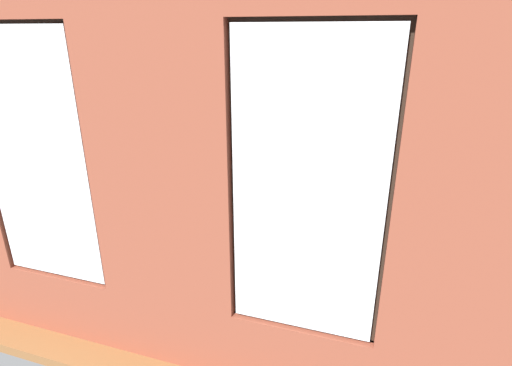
{
  "coord_description": "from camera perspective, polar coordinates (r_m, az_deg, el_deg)",
  "views": [
    {
      "loc": [
        -1.58,
        5.01,
        2.78
      ],
      "look_at": [
        -0.08,
        0.4,
        0.94
      ],
      "focal_mm": 28.0,
      "sensor_mm": 36.0,
      "label": 1
    }
  ],
  "objects": [
    {
      "name": "white_wall_right",
      "position": [
        6.74,
        -25.62,
        9.48
      ],
      "size": [
        0.1,
        4.84,
        3.38
      ],
      "primitive_type": "cube",
      "color": "silver",
      "rests_on": "ground_plane"
    },
    {
      "name": "ground_plane",
      "position": [
        5.97,
        0.49,
        -7.49
      ],
      "size": [
        6.72,
        5.84,
        0.1
      ],
      "primitive_type": "cube",
      "color": "brown"
    },
    {
      "name": "remote_silver",
      "position": [
        6.07,
        4.02,
        -1.99
      ],
      "size": [
        0.06,
        0.17,
        0.02
      ],
      "primitive_type": "cube",
      "rotation": [
        0.0,
        0.0,
        3.17
      ],
      "color": "#B2B2B7",
      "rests_on": "coffee_table"
    },
    {
      "name": "potted_plant_by_left_couch",
      "position": [
        6.76,
        19.96,
        -1.82
      ],
      "size": [
        0.26,
        0.26,
        0.48
      ],
      "color": "brown",
      "rests_on": "ground_plane"
    },
    {
      "name": "potted_plant_corner_far_left",
      "position": [
        3.85,
        29.67,
        -17.04
      ],
      "size": [
        0.59,
        0.59,
        0.89
      ],
      "color": "gray",
      "rests_on": "ground_plane"
    },
    {
      "name": "tv_flatscreen",
      "position": [
        6.54,
        -24.04,
        2.72
      ],
      "size": [
        1.22,
        0.2,
        0.81
      ],
      "color": "black",
      "rests_on": "media_console"
    },
    {
      "name": "cup_ceramic",
      "position": [
        6.2,
        2.57,
        -1.14
      ],
      "size": [
        0.07,
        0.07,
        0.08
      ],
      "primitive_type": "cylinder",
      "color": "silver",
      "rests_on": "coffee_table"
    },
    {
      "name": "couch_left",
      "position": [
        5.53,
        24.31,
        -7.51
      ],
      "size": [
        1.02,
        1.94,
        0.8
      ],
      "rotation": [
        0.0,
        0.0,
        1.49
      ],
      "color": "black",
      "rests_on": "ground_plane"
    },
    {
      "name": "media_console",
      "position": [
        6.76,
        -23.22,
        -2.76
      ],
      "size": [
        1.14,
        0.42,
        0.55
      ],
      "primitive_type": "cube",
      "color": "black",
      "rests_on": "ground_plane"
    },
    {
      "name": "brick_wall_with_windows",
      "position": [
        3.14,
        -13.5,
        -0.68
      ],
      "size": [
        6.12,
        0.3,
        3.38
      ],
      "color": "brown",
      "rests_on": "ground_plane"
    },
    {
      "name": "table_plant_small",
      "position": [
        6.03,
        -0.49,
        -1.13
      ],
      "size": [
        0.11,
        0.11,
        0.19
      ],
      "color": "#47423D",
      "rests_on": "coffee_table"
    },
    {
      "name": "potted_plant_between_couches",
      "position": [
        3.96,
        15.8,
        -16.78
      ],
      "size": [
        0.37,
        0.37,
        0.67
      ],
      "color": "#47423D",
      "rests_on": "ground_plane"
    },
    {
      "name": "potted_plant_corner_near_left",
      "position": [
        7.3,
        24.5,
        2.28
      ],
      "size": [
        0.87,
        0.88,
        1.4
      ],
      "color": "brown",
      "rests_on": "ground_plane"
    },
    {
      "name": "couch_by_window",
      "position": [
        4.23,
        -5.72,
        -14.77
      ],
      "size": [
        2.09,
        0.87,
        0.8
      ],
      "color": "black",
      "rests_on": "ground_plane"
    },
    {
      "name": "candle_jar",
      "position": [
        5.91,
        4.79,
        -2.26
      ],
      "size": [
        0.08,
        0.08,
        0.1
      ],
      "primitive_type": "cylinder",
      "color": "#B7333D",
      "rests_on": "coffee_table"
    },
    {
      "name": "papasan_chair",
      "position": [
        7.06,
        3.58,
        1.32
      ],
      "size": [
        1.02,
        1.02,
        0.66
      ],
      "color": "olive",
      "rests_on": "ground_plane"
    },
    {
      "name": "potted_plant_beside_window_right",
      "position": [
        4.78,
        -22.86,
        -9.33
      ],
      "size": [
        0.79,
        0.79,
        1.05
      ],
      "color": "#9E5638",
      "rests_on": "ground_plane"
    },
    {
      "name": "potted_plant_foreground_right",
      "position": [
        8.21,
        -11.77,
        6.03
      ],
      "size": [
        1.02,
        1.2,
        1.32
      ],
      "color": "#47423D",
      "rests_on": "ground_plane"
    },
    {
      "name": "remote_gray",
      "position": [
        6.13,
        8.18,
        -1.91
      ],
      "size": [
        0.12,
        0.17,
        0.02
      ],
      "primitive_type": "cube",
      "rotation": [
        0.0,
        0.0,
        3.59
      ],
      "color": "#59595B",
      "rests_on": "coffee_table"
    },
    {
      "name": "coffee_table",
      "position": [
        6.09,
        4.0,
        -2.48
      ],
      "size": [
        1.53,
        0.89,
        0.42
      ],
      "color": "olive",
      "rests_on": "ground_plane"
    },
    {
      "name": "potted_plant_near_tv",
      "position": [
        5.54,
        -26.32,
        -2.76
      ],
      "size": [
        0.76,
        0.75,
        1.3
      ],
      "color": "#47423D",
      "rests_on": "ground_plane"
    }
  ]
}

